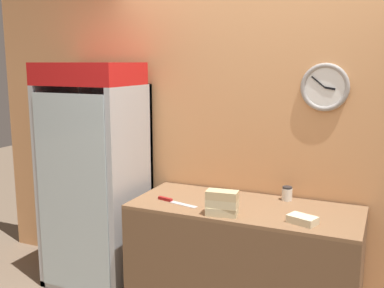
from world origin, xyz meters
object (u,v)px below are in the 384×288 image
object	(u,v)px
chefs_knife	(172,201)
condiment_jar	(287,194)
beverage_cooler	(98,165)
sandwich_stack_top	(222,195)
sandwich_stack_bottom	(222,211)
sandwich_flat_left	(302,220)
sandwich_stack_middle	(222,203)

from	to	relation	value
chefs_knife	condiment_jar	xyz separation A→B (m)	(0.78, 0.39, 0.04)
beverage_cooler	sandwich_stack_top	bearing A→B (deg)	-14.91
beverage_cooler	sandwich_stack_bottom	xyz separation A→B (m)	(1.25, -0.33, -0.14)
sandwich_stack_top	chefs_knife	xyz separation A→B (m)	(-0.45, 0.13, -0.14)
sandwich_flat_left	sandwich_stack_top	bearing A→B (deg)	-173.04
sandwich_flat_left	condiment_jar	distance (m)	0.50
sandwich_flat_left	sandwich_stack_middle	bearing A→B (deg)	-173.04
condiment_jar	chefs_knife	bearing A→B (deg)	-153.09
sandwich_stack_middle	chefs_knife	bearing A→B (deg)	164.26
chefs_knife	beverage_cooler	bearing A→B (deg)	165.55
condiment_jar	sandwich_stack_middle	bearing A→B (deg)	-122.52
sandwich_stack_bottom	chefs_knife	size ratio (longest dim) A/B	0.65
sandwich_stack_top	sandwich_flat_left	distance (m)	0.55
sandwich_stack_bottom	sandwich_stack_top	size ratio (longest dim) A/B	1.02
beverage_cooler	sandwich_stack_bottom	size ratio (longest dim) A/B	8.33
sandwich_stack_middle	sandwich_flat_left	xyz separation A→B (m)	(0.53, 0.06, -0.06)
beverage_cooler	chefs_knife	bearing A→B (deg)	-14.45
sandwich_stack_top	chefs_knife	bearing A→B (deg)	164.26
beverage_cooler	sandwich_stack_top	world-z (taller)	beverage_cooler
sandwich_stack_bottom	chefs_knife	bearing A→B (deg)	164.26
beverage_cooler	condiment_jar	xyz separation A→B (m)	(1.58, 0.19, -0.11)
beverage_cooler	sandwich_stack_bottom	world-z (taller)	beverage_cooler
sandwich_stack_bottom	chefs_knife	world-z (taller)	sandwich_stack_bottom
beverage_cooler	sandwich_stack_middle	size ratio (longest dim) A/B	8.47
beverage_cooler	sandwich_flat_left	bearing A→B (deg)	-8.58
beverage_cooler	sandwich_stack_top	distance (m)	1.30
sandwich_flat_left	condiment_jar	xyz separation A→B (m)	(-0.20, 0.45, 0.03)
sandwich_stack_top	condiment_jar	xyz separation A→B (m)	(0.33, 0.52, -0.09)
sandwich_stack_top	sandwich_flat_left	bearing A→B (deg)	6.96
sandwich_flat_left	chefs_knife	xyz separation A→B (m)	(-0.97, 0.06, -0.02)
sandwich_stack_middle	sandwich_stack_top	bearing A→B (deg)	0.00
sandwich_stack_bottom	condiment_jar	xyz separation A→B (m)	(0.33, 0.52, 0.02)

